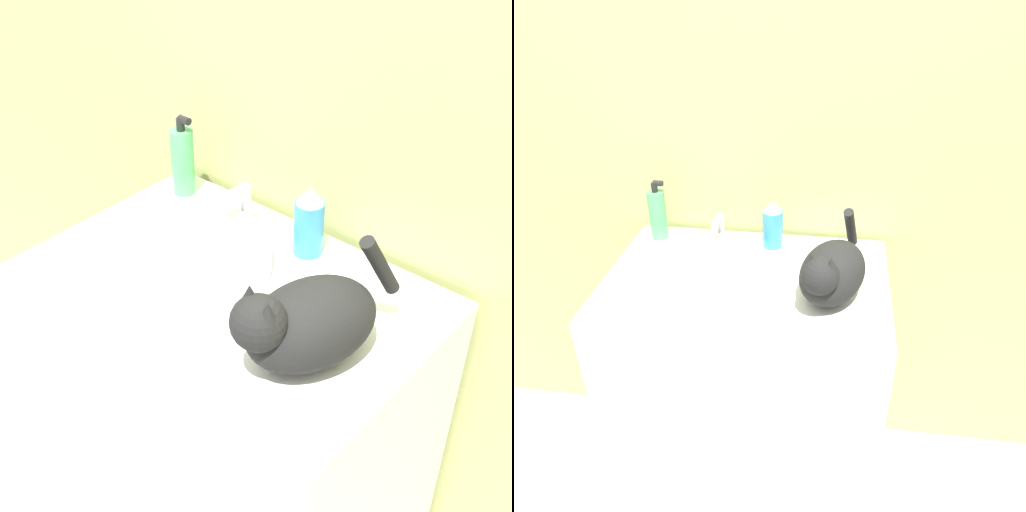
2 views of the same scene
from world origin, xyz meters
TOP-DOWN VIEW (x-y plane):
  - wall_back at (0.00, 0.60)m, footprint 6.00×0.05m
  - vanity_cabinet at (0.00, 0.28)m, footprint 0.83×0.57m
  - sink_basin at (-0.12, 0.26)m, footprint 0.38×0.38m
  - faucet at (-0.12, 0.46)m, footprint 0.17×0.09m
  - cat at (0.24, 0.21)m, footprint 0.24×0.36m
  - soap_bottle at (-0.33, 0.48)m, footprint 0.06×0.06m
  - spray_bottle at (0.05, 0.47)m, footprint 0.06×0.06m

SIDE VIEW (x-z plane):
  - vanity_cabinet at x=0.00m, z-range 0.00..0.92m
  - sink_basin at x=-0.12m, z-range 0.92..0.97m
  - faucet at x=-0.12m, z-range 0.91..1.02m
  - spray_bottle at x=0.05m, z-range 0.92..1.08m
  - cat at x=0.24m, z-range 0.90..1.11m
  - soap_bottle at x=-0.33m, z-range 0.90..1.11m
  - wall_back at x=0.00m, z-range 0.00..2.50m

